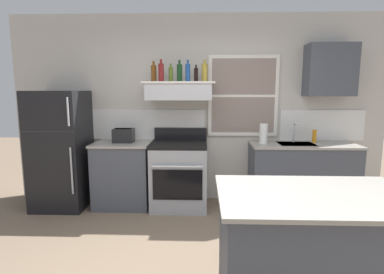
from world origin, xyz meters
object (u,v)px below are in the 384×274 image
(stove_range, at_px, (179,175))
(dish_soap_bottle, at_px, (314,136))
(toaster, at_px, (124,135))
(paper_towel_roll, at_px, (264,134))
(kitchen_island, at_px, (314,253))
(refrigerator, at_px, (61,150))
(bottle_champagne_gold_foil, at_px, (205,73))
(bottle_blue_liqueur, at_px, (188,73))
(bottle_amber_wine, at_px, (154,73))
(bottle_dark_green_wine, at_px, (180,73))
(bottle_red_label_wine, at_px, (161,72))
(bottle_balsamic_dark, at_px, (196,75))
(bottle_olive_oil_square, at_px, (171,74))

(stove_range, relative_size, dish_soap_bottle, 6.06)
(toaster, xyz_separation_m, stove_range, (0.78, -0.06, -0.54))
(paper_towel_roll, height_order, kitchen_island, paper_towel_roll)
(refrigerator, height_order, paper_towel_roll, refrigerator)
(bottle_champagne_gold_foil, height_order, kitchen_island, bottle_champagne_gold_foil)
(stove_range, relative_size, bottle_blue_liqueur, 3.74)
(bottle_blue_liqueur, relative_size, bottle_champagne_gold_foil, 0.97)
(stove_range, height_order, bottle_champagne_gold_foil, bottle_champagne_gold_foil)
(refrigerator, distance_m, bottle_amber_wine, 1.68)
(dish_soap_bottle, bearing_deg, bottle_dark_green_wine, -178.49)
(bottle_blue_liqueur, xyz_separation_m, paper_towel_roll, (1.04, -0.04, -0.82))
(stove_range, bearing_deg, bottle_amber_wine, 161.62)
(toaster, bearing_deg, bottle_red_label_wine, -1.43)
(refrigerator, distance_m, bottle_balsamic_dark, 2.14)
(stove_range, xyz_separation_m, bottle_olive_oil_square, (-0.11, 0.07, 1.38))
(bottle_red_label_wine, xyz_separation_m, dish_soap_bottle, (2.12, 0.09, -0.87))
(bottle_amber_wine, bearing_deg, paper_towel_roll, -3.02)
(bottle_red_label_wine, height_order, kitchen_island, bottle_red_label_wine)
(bottle_olive_oil_square, distance_m, paper_towel_roll, 1.50)
(stove_range, bearing_deg, paper_towel_roll, 1.85)
(refrigerator, relative_size, bottle_balsamic_dark, 7.23)
(bottle_balsamic_dark, distance_m, kitchen_island, 2.67)
(bottle_amber_wine, bearing_deg, dish_soap_bottle, 0.52)
(toaster, xyz_separation_m, bottle_red_label_wine, (0.54, -0.01, 0.86))
(bottle_amber_wine, xyz_separation_m, bottle_dark_green_wine, (0.36, -0.03, 0.00))
(bottle_dark_green_wine, bearing_deg, bottle_champagne_gold_foil, 10.04)
(kitchen_island, bearing_deg, toaster, 132.63)
(bottle_balsamic_dark, bearing_deg, bottle_olive_oil_square, -179.65)
(bottle_amber_wine, xyz_separation_m, kitchen_island, (1.48, -2.13, -1.40))
(stove_range, xyz_separation_m, bottle_dark_green_wine, (0.00, 0.09, 1.40))
(paper_towel_roll, distance_m, dish_soap_bottle, 0.73)
(refrigerator, distance_m, bottle_dark_green_wine, 1.96)
(kitchen_island, bearing_deg, bottle_amber_wine, 124.81)
(toaster, relative_size, bottle_olive_oil_square, 1.23)
(dish_soap_bottle, bearing_deg, bottle_amber_wine, -179.48)
(bottle_champagne_gold_foil, bearing_deg, paper_towel_roll, -7.76)
(bottle_balsamic_dark, bearing_deg, bottle_champagne_gold_foil, 32.26)
(stove_range, xyz_separation_m, paper_towel_roll, (1.16, 0.04, 0.58))
(refrigerator, bearing_deg, bottle_red_label_wine, 2.97)
(toaster, height_order, bottle_champagne_gold_foil, bottle_champagne_gold_foil)
(bottle_dark_green_wine, bearing_deg, bottle_red_label_wine, -171.25)
(dish_soap_bottle, bearing_deg, bottle_balsamic_dark, -177.87)
(bottle_olive_oil_square, xyz_separation_m, kitchen_island, (1.25, -2.09, -1.39))
(toaster, distance_m, bottle_red_label_wine, 1.02)
(bottle_amber_wine, height_order, bottle_champagne_gold_foil, bottle_champagne_gold_foil)
(stove_range, height_order, bottle_dark_green_wine, bottle_dark_green_wine)
(toaster, bearing_deg, bottle_olive_oil_square, 0.86)
(dish_soap_bottle, bearing_deg, bottle_olive_oil_square, -178.18)
(bottle_amber_wine, relative_size, kitchen_island, 0.20)
(stove_range, relative_size, bottle_dark_green_wine, 3.78)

